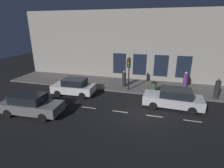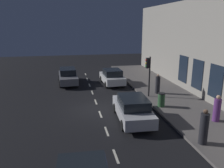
{
  "view_description": "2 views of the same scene",
  "coord_description": "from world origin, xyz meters",
  "px_view_note": "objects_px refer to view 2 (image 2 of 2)",
  "views": [
    {
      "loc": [
        -11.73,
        -1.0,
        6.29
      ],
      "look_at": [
        2.99,
        3.07,
        1.17
      ],
      "focal_mm": 27.74,
      "sensor_mm": 36.0,
      "label": 1
    },
    {
      "loc": [
        -1.97,
        -15.4,
        6.05
      ],
      "look_at": [
        1.46,
        2.3,
        1.23
      ],
      "focal_mm": 36.23,
      "sensor_mm": 36.0,
      "label": 2
    }
  ],
  "objects_px": {
    "pedestrian_0": "(204,128)",
    "pedestrian_2": "(217,109)",
    "parked_car_1": "(112,77)",
    "parked_car_2": "(68,76)",
    "pedestrian_1": "(158,85)",
    "parked_car_3": "(133,109)",
    "traffic_light": "(148,68)",
    "trash_bin": "(161,100)"
  },
  "relations": [
    {
      "from": "pedestrian_0",
      "to": "pedestrian_2",
      "type": "relative_size",
      "value": 1.09
    },
    {
      "from": "parked_car_3",
      "to": "trash_bin",
      "type": "relative_size",
      "value": 4.54
    },
    {
      "from": "parked_car_1",
      "to": "parked_car_2",
      "type": "bearing_deg",
      "value": 161.9
    },
    {
      "from": "parked_car_1",
      "to": "pedestrian_1",
      "type": "relative_size",
      "value": 2.35
    },
    {
      "from": "parked_car_2",
      "to": "parked_car_3",
      "type": "bearing_deg",
      "value": 108.31
    },
    {
      "from": "parked_car_1",
      "to": "parked_car_3",
      "type": "height_order",
      "value": "same"
    },
    {
      "from": "parked_car_1",
      "to": "pedestrian_2",
      "type": "relative_size",
      "value": 2.37
    },
    {
      "from": "parked_car_1",
      "to": "parked_car_2",
      "type": "xyz_separation_m",
      "value": [
        -4.44,
        1.23,
        0.0
      ]
    },
    {
      "from": "parked_car_1",
      "to": "parked_car_3",
      "type": "xyz_separation_m",
      "value": [
        -0.41,
        -9.01,
        0.0
      ]
    },
    {
      "from": "pedestrian_1",
      "to": "parked_car_1",
      "type": "bearing_deg",
      "value": 21.29
    },
    {
      "from": "parked_car_1",
      "to": "parked_car_3",
      "type": "bearing_deg",
      "value": -95.27
    },
    {
      "from": "pedestrian_2",
      "to": "trash_bin",
      "type": "height_order",
      "value": "pedestrian_2"
    },
    {
      "from": "traffic_light",
      "to": "pedestrian_0",
      "type": "height_order",
      "value": "traffic_light"
    },
    {
      "from": "pedestrian_2",
      "to": "pedestrian_0",
      "type": "bearing_deg",
      "value": -110.79
    },
    {
      "from": "parked_car_3",
      "to": "parked_car_2",
      "type": "bearing_deg",
      "value": 114.15
    },
    {
      "from": "traffic_light",
      "to": "parked_car_2",
      "type": "relative_size",
      "value": 0.73
    },
    {
      "from": "traffic_light",
      "to": "pedestrian_1",
      "type": "xyz_separation_m",
      "value": [
        1.17,
        0.67,
        -1.61
      ]
    },
    {
      "from": "traffic_light",
      "to": "trash_bin",
      "type": "bearing_deg",
      "value": -85.51
    },
    {
      "from": "pedestrian_0",
      "to": "trash_bin",
      "type": "distance_m",
      "value": 5.43
    },
    {
      "from": "pedestrian_2",
      "to": "trash_bin",
      "type": "bearing_deg",
      "value": 152.06
    },
    {
      "from": "traffic_light",
      "to": "pedestrian_1",
      "type": "bearing_deg",
      "value": 29.87
    },
    {
      "from": "parked_car_3",
      "to": "pedestrian_1",
      "type": "bearing_deg",
      "value": 55.48
    },
    {
      "from": "pedestrian_1",
      "to": "pedestrian_2",
      "type": "height_order",
      "value": "pedestrian_1"
    },
    {
      "from": "parked_car_2",
      "to": "pedestrian_0",
      "type": "bearing_deg",
      "value": 112.14
    },
    {
      "from": "parked_car_3",
      "to": "pedestrian_0",
      "type": "height_order",
      "value": "pedestrian_0"
    },
    {
      "from": "traffic_light",
      "to": "pedestrian_1",
      "type": "relative_size",
      "value": 1.96
    },
    {
      "from": "parked_car_2",
      "to": "pedestrian_0",
      "type": "height_order",
      "value": "pedestrian_0"
    },
    {
      "from": "pedestrian_0",
      "to": "pedestrian_2",
      "type": "distance_m",
      "value": 3.35
    },
    {
      "from": "parked_car_2",
      "to": "parked_car_3",
      "type": "relative_size",
      "value": 0.99
    },
    {
      "from": "pedestrian_1",
      "to": "pedestrian_2",
      "type": "relative_size",
      "value": 1.01
    },
    {
      "from": "traffic_light",
      "to": "parked_car_3",
      "type": "bearing_deg",
      "value": -120.83
    },
    {
      "from": "traffic_light",
      "to": "pedestrian_2",
      "type": "bearing_deg",
      "value": -65.46
    },
    {
      "from": "traffic_light",
      "to": "parked_car_3",
      "type": "xyz_separation_m",
      "value": [
        -2.45,
        -4.11,
        -1.75
      ]
    },
    {
      "from": "traffic_light",
      "to": "parked_car_3",
      "type": "height_order",
      "value": "traffic_light"
    },
    {
      "from": "traffic_light",
      "to": "parked_car_3",
      "type": "distance_m",
      "value": 5.1
    },
    {
      "from": "parked_car_1",
      "to": "pedestrian_0",
      "type": "xyz_separation_m",
      "value": [
        2.2,
        -12.8,
        0.21
      ]
    },
    {
      "from": "parked_car_1",
      "to": "pedestrian_0",
      "type": "bearing_deg",
      "value": -82.93
    },
    {
      "from": "parked_car_2",
      "to": "pedestrian_1",
      "type": "relative_size",
      "value": 2.7
    },
    {
      "from": "parked_car_2",
      "to": "pedestrian_1",
      "type": "bearing_deg",
      "value": 141.39
    },
    {
      "from": "trash_bin",
      "to": "parked_car_1",
      "type": "bearing_deg",
      "value": 106.91
    },
    {
      "from": "parked_car_1",
      "to": "trash_bin",
      "type": "height_order",
      "value": "parked_car_1"
    },
    {
      "from": "parked_car_3",
      "to": "trash_bin",
      "type": "distance_m",
      "value": 3.11
    }
  ]
}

